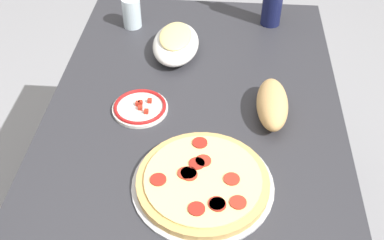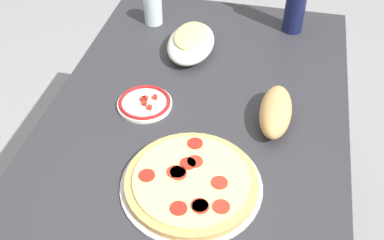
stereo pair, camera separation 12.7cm
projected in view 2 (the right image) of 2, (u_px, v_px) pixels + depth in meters
name	position (u px, v px, depth m)	size (l,w,h in m)	color
dining_table	(192.00, 157.00, 1.37)	(1.42, 0.85, 0.74)	#2D2D33
pepperoni_pizza	(191.00, 182.00, 1.13)	(0.35, 0.35, 0.03)	#B7B7BC
baked_pasta_dish	(191.00, 42.00, 1.53)	(0.24, 0.15, 0.08)	white
water_glass	(153.00, 9.00, 1.66)	(0.07, 0.07, 0.11)	silver
side_plate_far	(145.00, 103.00, 1.35)	(0.16, 0.16, 0.02)	white
bread_loaf	(276.00, 111.00, 1.28)	(0.21, 0.09, 0.08)	tan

